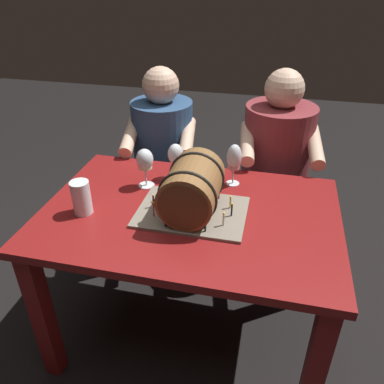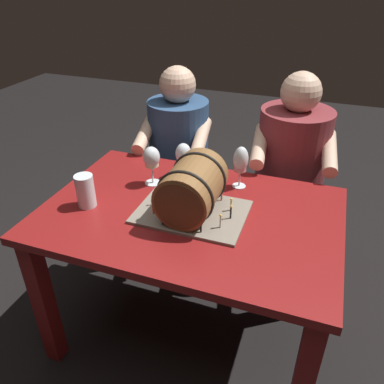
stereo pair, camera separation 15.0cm
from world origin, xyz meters
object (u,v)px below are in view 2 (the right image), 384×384
at_px(wine_glass_rose, 241,161).
at_px(person_seated_right, 288,183).
at_px(wine_glass_white, 152,159).
at_px(wine_glass_empty, 183,154).
at_px(barrel_cake, 192,190).
at_px(beer_pint, 86,192).
at_px(person_seated_left, 179,168).
at_px(dining_table, 190,234).

bearing_deg(wine_glass_rose, person_seated_right, 66.78).
xyz_separation_m(wine_glass_rose, wine_glass_white, (-0.38, -0.11, -0.00)).
xyz_separation_m(wine_glass_empty, wine_glass_white, (-0.11, -0.10, 0.01)).
relative_size(barrel_cake, wine_glass_rose, 2.23).
height_order(beer_pint, person_seated_right, person_seated_right).
distance_m(wine_glass_rose, person_seated_right, 0.55).
relative_size(barrel_cake, wine_glass_white, 2.40).
bearing_deg(person_seated_right, wine_glass_empty, -136.40).
height_order(wine_glass_rose, wine_glass_white, wine_glass_rose).
height_order(wine_glass_rose, person_seated_left, person_seated_left).
relative_size(wine_glass_empty, person_seated_left, 0.15).
relative_size(wine_glass_empty, person_seated_right, 0.15).
bearing_deg(barrel_cake, wine_glass_white, 146.13).
bearing_deg(wine_glass_empty, barrel_cake, -62.73).
bearing_deg(wine_glass_rose, barrel_cake, -114.81).
distance_m(beer_pint, person_seated_right, 1.11).
bearing_deg(person_seated_left, barrel_cake, -64.38).
height_order(barrel_cake, wine_glass_empty, barrel_cake).
distance_m(wine_glass_rose, beer_pint, 0.67).
height_order(barrel_cake, wine_glass_rose, barrel_cake).
distance_m(wine_glass_empty, person_seated_left, 0.57).
bearing_deg(person_seated_right, beer_pint, -133.00).
bearing_deg(person_seated_right, barrel_cake, -113.85).
xyz_separation_m(barrel_cake, beer_pint, (-0.43, -0.09, -0.04)).
bearing_deg(wine_glass_white, barrel_cake, -33.87).
bearing_deg(dining_table, person_seated_left, 115.12).
bearing_deg(barrel_cake, person_seated_left, 115.62).
xyz_separation_m(beer_pint, person_seated_left, (0.09, 0.79, -0.26)).
distance_m(wine_glass_empty, person_seated_right, 0.69).
relative_size(dining_table, wine_glass_empty, 7.02).
relative_size(barrel_cake, person_seated_right, 0.38).
relative_size(barrel_cake, person_seated_left, 0.39).
bearing_deg(person_seated_left, wine_glass_empty, -65.46).
height_order(wine_glass_rose, beer_pint, wine_glass_rose).
relative_size(barrel_cake, wine_glass_empty, 2.54).
xyz_separation_m(wine_glass_empty, person_seated_right, (0.45, 0.43, -0.29)).
height_order(wine_glass_empty, person_seated_right, person_seated_right).
bearing_deg(person_seated_left, beer_pint, -96.80).
relative_size(wine_glass_white, beer_pint, 1.29).
relative_size(wine_glass_rose, wine_glass_white, 1.08).
height_order(barrel_cake, beer_pint, barrel_cake).
height_order(person_seated_left, person_seated_right, person_seated_right).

